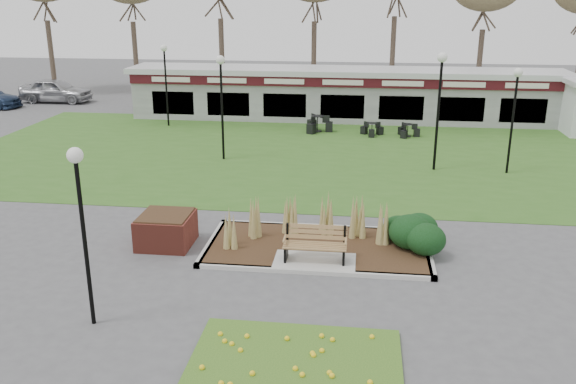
# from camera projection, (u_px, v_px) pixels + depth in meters

# --- Properties ---
(ground) EXTENTS (100.00, 100.00, 0.00)m
(ground) POSITION_uv_depth(u_px,v_px,m) (314.00, 267.00, 16.35)
(ground) COLOR #515154
(ground) RESTS_ON ground
(lawn) EXTENTS (34.00, 16.00, 0.02)m
(lawn) POSITION_uv_depth(u_px,v_px,m) (336.00, 154.00, 27.66)
(lawn) COLOR #34641F
(lawn) RESTS_ON ground
(flower_bed) EXTENTS (4.20, 3.00, 0.16)m
(flower_bed) POSITION_uv_depth(u_px,v_px,m) (295.00, 364.00, 12.00)
(flower_bed) COLOR #315F1B
(flower_bed) RESTS_ON ground
(planting_bed) EXTENTS (6.75, 3.40, 1.27)m
(planting_bed) POSITION_uv_depth(u_px,v_px,m) (363.00, 238.00, 17.36)
(planting_bed) COLOR #382616
(planting_bed) RESTS_ON ground
(park_bench) EXTENTS (1.70, 0.66, 0.93)m
(park_bench) POSITION_uv_depth(u_px,v_px,m) (315.00, 243.00, 16.40)
(park_bench) COLOR olive
(park_bench) RESTS_ON ground
(brick_planter) EXTENTS (1.50, 1.50, 0.95)m
(brick_planter) POSITION_uv_depth(u_px,v_px,m) (166.00, 229.00, 17.66)
(brick_planter) COLOR maroon
(brick_planter) RESTS_ON ground
(food_pavilion) EXTENTS (24.60, 3.40, 2.90)m
(food_pavilion) POSITION_uv_depth(u_px,v_px,m) (343.00, 94.00, 34.70)
(food_pavilion) COLOR gray
(food_pavilion) RESTS_ON ground
(lamp_post_near_left) EXTENTS (0.34, 0.34, 4.04)m
(lamp_post_near_left) POSITION_uv_depth(u_px,v_px,m) (80.00, 198.00, 12.67)
(lamp_post_near_left) COLOR black
(lamp_post_near_left) RESTS_ON ground
(lamp_post_mid_left) EXTENTS (0.37, 0.37, 4.50)m
(lamp_post_mid_left) POSITION_uv_depth(u_px,v_px,m) (221.00, 85.00, 25.80)
(lamp_post_mid_left) COLOR black
(lamp_post_mid_left) RESTS_ON ground
(lamp_post_mid_right) EXTENTS (0.35, 0.35, 4.24)m
(lamp_post_mid_right) POSITION_uv_depth(u_px,v_px,m) (515.00, 98.00, 23.82)
(lamp_post_mid_right) COLOR black
(lamp_post_mid_right) RESTS_ON ground
(lamp_post_far_right) EXTENTS (0.40, 0.40, 4.79)m
(lamp_post_far_right) POSITION_uv_depth(u_px,v_px,m) (440.00, 85.00, 24.14)
(lamp_post_far_right) COLOR black
(lamp_post_far_right) RESTS_ON ground
(lamp_post_far_left) EXTENTS (0.36, 0.36, 4.37)m
(lamp_post_far_left) POSITION_uv_depth(u_px,v_px,m) (165.00, 67.00, 32.47)
(lamp_post_far_left) COLOR black
(lamp_post_far_left) RESTS_ON ground
(bistro_set_b) EXTENTS (1.41, 1.57, 0.84)m
(bistro_set_b) POSITION_uv_depth(u_px,v_px,m) (317.00, 126.00, 31.96)
(bistro_set_b) COLOR black
(bistro_set_b) RESTS_ON ground
(bistro_set_c) EXTENTS (1.09, 1.20, 0.64)m
(bistro_set_c) POSITION_uv_depth(u_px,v_px,m) (407.00, 132.00, 30.89)
(bistro_set_c) COLOR black
(bistro_set_c) RESTS_ON ground
(bistro_set_d) EXTENTS (1.21, 1.07, 0.64)m
(bistro_set_d) POSITION_uv_depth(u_px,v_px,m) (372.00, 131.00, 31.16)
(bistro_set_d) COLOR black
(bistro_set_d) RESTS_ON ground
(car_silver) EXTENTS (4.65, 1.89, 1.58)m
(car_silver) POSITION_uv_depth(u_px,v_px,m) (56.00, 90.00, 40.31)
(car_silver) COLOR #A8A9AD
(car_silver) RESTS_ON ground
(car_black) EXTENTS (4.17, 1.80, 1.34)m
(car_black) POSITION_uv_depth(u_px,v_px,m) (232.00, 87.00, 42.52)
(car_black) COLOR black
(car_black) RESTS_ON ground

